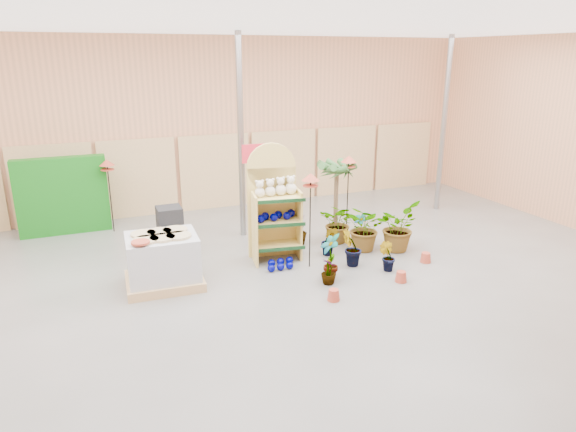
% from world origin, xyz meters
% --- Properties ---
extents(room, '(15.20, 12.10, 4.70)m').
position_xyz_m(room, '(0.00, 0.91, 2.21)').
color(room, '#62615F').
rests_on(room, ground).
extents(display_shelf, '(1.08, 0.78, 2.36)m').
position_xyz_m(display_shelf, '(0.17, 1.94, 1.08)').
color(display_shelf, tan).
rests_on(display_shelf, ground).
extents(teddy_bears, '(0.87, 0.23, 0.37)m').
position_xyz_m(teddy_bears, '(0.20, 1.83, 1.49)').
color(teddy_bears, '#EEE3CE').
rests_on(teddy_bears, display_shelf).
extents(gazing_balls_shelf, '(0.87, 0.30, 0.16)m').
position_xyz_m(gazing_balls_shelf, '(0.17, 1.81, 0.93)').
color(gazing_balls_shelf, '#00016F').
rests_on(gazing_balls_shelf, display_shelf).
extents(gazing_balls_floor, '(0.63, 0.39, 0.15)m').
position_xyz_m(gazing_balls_floor, '(0.08, 1.34, 0.07)').
color(gazing_balls_floor, '#00016F').
rests_on(gazing_balls_floor, ground).
extents(pallet_stack, '(1.40, 1.19, 0.99)m').
position_xyz_m(pallet_stack, '(-2.17, 1.41, 0.48)').
color(pallet_stack, tan).
rests_on(pallet_stack, ground).
extents(charcoal_planters, '(0.50, 0.50, 1.00)m').
position_xyz_m(charcoal_planters, '(-1.75, 3.00, 0.50)').
color(charcoal_planters, black).
rests_on(charcoal_planters, ground).
extents(trellis_stock, '(2.00, 0.30, 1.80)m').
position_xyz_m(trellis_stock, '(-3.80, 5.20, 0.90)').
color(trellis_stock, '#126914').
rests_on(trellis_stock, ground).
extents(offer_sign, '(0.50, 0.08, 2.20)m').
position_xyz_m(offer_sign, '(0.10, 2.98, 1.57)').
color(offer_sign, gray).
rests_on(offer_sign, ground).
extents(bird_table_front, '(0.34, 0.34, 1.89)m').
position_xyz_m(bird_table_front, '(0.63, 1.19, 1.75)').
color(bird_table_front, black).
rests_on(bird_table_front, ground).
extents(bird_table_right, '(0.34, 0.34, 1.91)m').
position_xyz_m(bird_table_right, '(2.08, 2.34, 1.78)').
color(bird_table_right, black).
rests_on(bird_table_right, ground).
extents(bird_table_back, '(0.34, 0.34, 1.73)m').
position_xyz_m(bird_table_back, '(-2.78, 4.90, 1.61)').
color(bird_table_back, black).
rests_on(bird_table_back, ground).
extents(palm, '(0.70, 0.70, 1.85)m').
position_xyz_m(palm, '(1.95, 2.64, 1.59)').
color(palm, brown).
rests_on(palm, ground).
extents(potted_plant_0, '(0.36, 0.49, 0.88)m').
position_xyz_m(potted_plant_0, '(0.75, 0.53, 0.44)').
color(potted_plant_0, '#35652E').
rests_on(potted_plant_0, ground).
extents(potted_plant_1, '(0.45, 0.38, 0.75)m').
position_xyz_m(potted_plant_1, '(1.41, 0.91, 0.37)').
color(potted_plant_1, '#35652E').
rests_on(potted_plant_1, ground).
extents(potted_plant_2, '(0.98, 1.07, 1.00)m').
position_xyz_m(potted_plant_2, '(2.10, 1.53, 0.50)').
color(potted_plant_2, '#35652E').
rests_on(potted_plant_2, ground).
extents(potted_plant_4, '(0.37, 0.42, 0.66)m').
position_xyz_m(potted_plant_4, '(2.30, 2.07, 0.33)').
color(potted_plant_4, '#35652E').
rests_on(potted_plant_4, ground).
extents(potted_plant_5, '(0.45, 0.44, 0.63)m').
position_xyz_m(potted_plant_5, '(1.27, 1.59, 0.32)').
color(potted_plant_5, '#35652E').
rests_on(potted_plant_5, ground).
extents(potted_plant_6, '(1.06, 1.08, 0.91)m').
position_xyz_m(potted_plant_6, '(1.82, 2.19, 0.45)').
color(potted_plant_6, '#35652E').
rests_on(potted_plant_6, ground).
extents(potted_plant_7, '(0.36, 0.36, 0.49)m').
position_xyz_m(potted_plant_7, '(0.62, 0.33, 0.25)').
color(potted_plant_7, '#35652E').
rests_on(potted_plant_7, ground).
extents(potted_plant_9, '(0.39, 0.40, 0.57)m').
position_xyz_m(potted_plant_9, '(1.94, 0.45, 0.29)').
color(potted_plant_9, '#35652E').
rests_on(potted_plant_9, ground).
extents(potted_plant_10, '(1.25, 1.24, 1.05)m').
position_xyz_m(potted_plant_10, '(2.74, 1.33, 0.53)').
color(potted_plant_10, '#35652E').
rests_on(potted_plant_10, ground).
extents(potted_plant_11, '(0.52, 0.52, 0.67)m').
position_xyz_m(potted_plant_11, '(0.93, 2.42, 0.34)').
color(potted_plant_11, '#35652E').
rests_on(potted_plant_11, ground).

